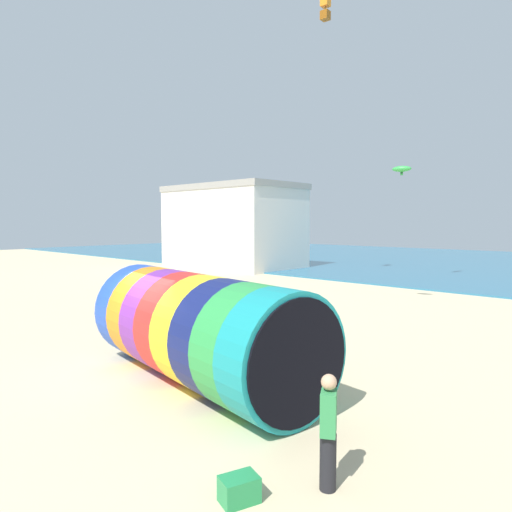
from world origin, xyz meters
TOP-DOWN VIEW (x-y plane):
  - ground_plane at (0.00, 0.00)m, footprint 120.00×120.00m
  - giant_inflatable_tube at (1.51, 0.53)m, footprint 7.18×3.55m
  - kite_handler at (6.28, -1.07)m, footprint 0.37×0.42m
  - kite_orange_box at (-6.84, 17.65)m, footprint 0.53×0.53m
  - kite_green_parafoil at (0.65, 12.85)m, footprint 0.88×0.55m
  - promenade_building at (-18.72, 21.17)m, footprint 11.72×6.90m
  - cooler_box at (5.56, -2.15)m, footprint 0.51×0.61m

SIDE VIEW (x-z plane):
  - ground_plane at x=0.00m, z-range 0.00..0.00m
  - cooler_box at x=5.56m, z-range 0.00..0.36m
  - kite_handler at x=6.28m, z-range 0.02..1.72m
  - giant_inflatable_tube at x=1.51m, z-range 0.00..2.62m
  - promenade_building at x=-18.72m, z-range 0.01..7.07m
  - kite_green_parafoil at x=0.65m, z-range 6.01..6.43m
  - kite_orange_box at x=-6.84m, z-range 16.22..17.64m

